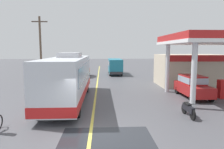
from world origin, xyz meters
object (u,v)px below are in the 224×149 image
car_at_pump (193,85)px  minibus_opposing_lane (115,65)px  coach_bus_main (69,79)px  car_trailing_behind_bus (83,70)px  motorcycle_parked_forecourt (188,109)px  pedestrian_near_pump (186,83)px

car_at_pump → minibus_opposing_lane: 16.98m
coach_bus_main → car_trailing_behind_bus: bearing=90.8°
motorcycle_parked_forecourt → pedestrian_near_pump: bearing=68.4°
motorcycle_parked_forecourt → pedestrian_near_pump: pedestrian_near_pump is taller
motorcycle_parked_forecourt → car_trailing_behind_bus: car_trailing_behind_bus is taller
car_trailing_behind_bus → pedestrian_near_pump: bearing=-49.5°
motorcycle_parked_forecourt → car_trailing_behind_bus: size_ratio=0.43×
coach_bus_main → car_trailing_behind_bus: 14.53m
pedestrian_near_pump → car_at_pump: bearing=-95.3°
coach_bus_main → minibus_opposing_lane: coach_bus_main is taller
minibus_opposing_lane → car_trailing_behind_bus: minibus_opposing_lane is taller
motorcycle_parked_forecourt → pedestrian_near_pump: size_ratio=1.08×
minibus_opposing_lane → motorcycle_parked_forecourt: (2.94, -20.91, -1.03)m
motorcycle_parked_forecourt → minibus_opposing_lane: bearing=98.0°
coach_bus_main → pedestrian_near_pump: 10.45m
car_trailing_behind_bus → minibus_opposing_lane: bearing=25.8°
coach_bus_main → car_trailing_behind_bus: size_ratio=2.63×
coach_bus_main → pedestrian_near_pump: (10.14, 2.41, -0.79)m
pedestrian_near_pump → minibus_opposing_lane: bearing=110.9°
car_at_pump → motorcycle_parked_forecourt: size_ratio=2.33×
car_at_pump → pedestrian_near_pump: (0.15, 1.67, -0.08)m
minibus_opposing_lane → car_trailing_behind_bus: (-4.83, -2.33, -0.46)m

